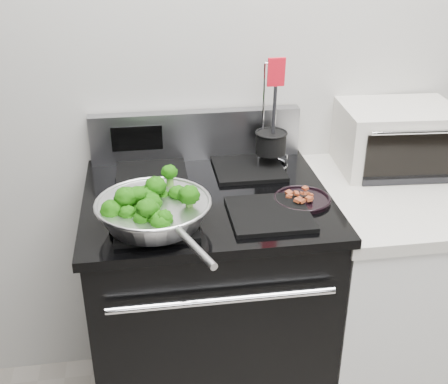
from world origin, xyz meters
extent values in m
cube|color=#B3B1AA|center=(0.00, 1.75, 1.35)|extent=(4.00, 0.02, 2.70)
cube|color=black|center=(-0.30, 1.41, 0.46)|extent=(0.76, 0.66, 0.92)
cube|color=black|center=(-0.30, 1.41, 0.94)|extent=(0.79, 0.69, 0.03)
cube|color=#99999E|center=(-0.30, 1.72, 1.04)|extent=(0.76, 0.05, 0.18)
cube|color=black|center=(-0.47, 1.24, 0.96)|extent=(0.24, 0.24, 0.01)
cube|color=black|center=(-0.13, 1.24, 0.96)|extent=(0.24, 0.24, 0.01)
cube|color=black|center=(-0.47, 1.58, 0.96)|extent=(0.24, 0.24, 0.01)
cube|color=black|center=(-0.13, 1.58, 0.96)|extent=(0.24, 0.24, 0.01)
cube|color=white|center=(0.39, 1.41, 0.44)|extent=(0.60, 0.66, 0.88)
cube|color=beige|center=(0.39, 1.41, 0.90)|extent=(0.62, 0.68, 0.04)
torus|color=silver|center=(-0.47, 1.23, 1.03)|extent=(0.34, 0.34, 0.01)
cylinder|color=silver|center=(-0.38, 0.98, 1.02)|extent=(0.09, 0.20, 0.02)
cylinder|color=black|center=(-0.01, 1.32, 0.95)|extent=(0.18, 0.18, 0.01)
cylinder|color=black|center=(-0.05, 1.60, 1.04)|extent=(0.11, 0.11, 0.07)
cylinder|color=black|center=(-0.05, 1.60, 1.13)|extent=(0.01, 0.01, 0.23)
cube|color=red|center=(-0.05, 1.60, 1.30)|extent=(0.06, 0.01, 0.10)
cube|color=beige|center=(0.42, 1.59, 1.04)|extent=(0.42, 0.33, 0.23)
cube|color=black|center=(0.42, 1.44, 1.03)|extent=(0.32, 0.03, 0.16)
camera|label=1|loc=(-0.48, -0.20, 1.77)|focal=45.00mm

